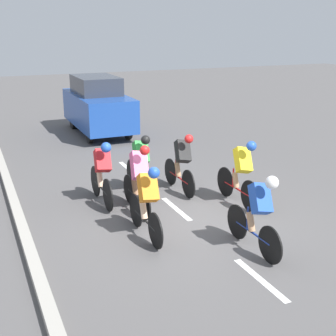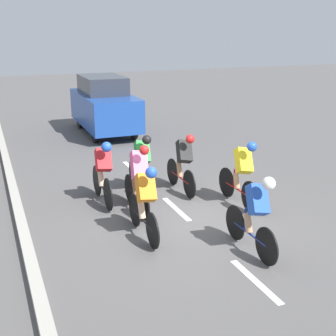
{
  "view_description": "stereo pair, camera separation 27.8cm",
  "coord_description": "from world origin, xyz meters",
  "px_view_note": "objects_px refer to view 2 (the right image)",
  "views": [
    {
      "loc": [
        3.91,
        8.06,
        3.83
      ],
      "look_at": [
        0.19,
        -0.51,
        0.95
      ],
      "focal_mm": 50.0,
      "sensor_mm": 36.0,
      "label": 1
    },
    {
      "loc": [
        3.65,
        8.16,
        3.83
      ],
      "look_at": [
        0.19,
        -0.51,
        0.95
      ],
      "focal_mm": 50.0,
      "sensor_mm": 36.0,
      "label": 2
    }
  ],
  "objects_px": {
    "cyclist_blue": "(256,211)",
    "support_car": "(104,105)",
    "cyclist_red": "(103,171)",
    "cyclist_black": "(183,162)",
    "cyclist_pink": "(138,176)",
    "cyclist_green": "(142,163)",
    "cyclist_yellow": "(242,172)",
    "cyclist_orange": "(145,200)"
  },
  "relations": [
    {
      "from": "cyclist_blue",
      "to": "support_car",
      "type": "height_order",
      "value": "support_car"
    },
    {
      "from": "cyclist_red",
      "to": "cyclist_black",
      "type": "height_order",
      "value": "cyclist_red"
    },
    {
      "from": "cyclist_pink",
      "to": "cyclist_green",
      "type": "height_order",
      "value": "cyclist_pink"
    },
    {
      "from": "cyclist_red",
      "to": "cyclist_black",
      "type": "xyz_separation_m",
      "value": [
        -1.93,
        -0.04,
        -0.01
      ]
    },
    {
      "from": "cyclist_red",
      "to": "support_car",
      "type": "xyz_separation_m",
      "value": [
        -1.79,
        -6.86,
        0.27
      ]
    },
    {
      "from": "cyclist_green",
      "to": "support_car",
      "type": "height_order",
      "value": "support_car"
    },
    {
      "from": "cyclist_green",
      "to": "cyclist_blue",
      "type": "bearing_deg",
      "value": 103.31
    },
    {
      "from": "cyclist_red",
      "to": "cyclist_blue",
      "type": "xyz_separation_m",
      "value": [
        -1.84,
        3.27,
        0.01
      ]
    },
    {
      "from": "cyclist_green",
      "to": "cyclist_yellow",
      "type": "xyz_separation_m",
      "value": [
        -1.77,
        1.53,
        0.02
      ]
    },
    {
      "from": "support_car",
      "to": "cyclist_yellow",
      "type": "bearing_deg",
      "value": 96.88
    },
    {
      "from": "cyclist_pink",
      "to": "cyclist_blue",
      "type": "height_order",
      "value": "cyclist_pink"
    },
    {
      "from": "cyclist_red",
      "to": "cyclist_black",
      "type": "relative_size",
      "value": 1.02
    },
    {
      "from": "cyclist_orange",
      "to": "support_car",
      "type": "height_order",
      "value": "support_car"
    },
    {
      "from": "cyclist_orange",
      "to": "cyclist_green",
      "type": "bearing_deg",
      "value": -107.14
    },
    {
      "from": "cyclist_blue",
      "to": "cyclist_orange",
      "type": "height_order",
      "value": "cyclist_blue"
    },
    {
      "from": "cyclist_blue",
      "to": "cyclist_yellow",
      "type": "height_order",
      "value": "cyclist_yellow"
    },
    {
      "from": "cyclist_red",
      "to": "cyclist_green",
      "type": "relative_size",
      "value": 1.04
    },
    {
      "from": "cyclist_pink",
      "to": "support_car",
      "type": "height_order",
      "value": "support_car"
    },
    {
      "from": "cyclist_green",
      "to": "support_car",
      "type": "xyz_separation_m",
      "value": [
        -0.8,
        -6.55,
        0.28
      ]
    },
    {
      "from": "cyclist_red",
      "to": "cyclist_blue",
      "type": "relative_size",
      "value": 1.02
    },
    {
      "from": "cyclist_pink",
      "to": "support_car",
      "type": "bearing_deg",
      "value": -99.11
    },
    {
      "from": "cyclist_black",
      "to": "cyclist_yellow",
      "type": "distance_m",
      "value": 1.52
    },
    {
      "from": "cyclist_pink",
      "to": "cyclist_orange",
      "type": "height_order",
      "value": "cyclist_pink"
    },
    {
      "from": "cyclist_yellow",
      "to": "support_car",
      "type": "height_order",
      "value": "support_car"
    },
    {
      "from": "cyclist_red",
      "to": "cyclist_orange",
      "type": "xyz_separation_m",
      "value": [
        -0.28,
        2.0,
        -0.0
      ]
    },
    {
      "from": "cyclist_green",
      "to": "cyclist_orange",
      "type": "height_order",
      "value": "cyclist_green"
    },
    {
      "from": "support_car",
      "to": "cyclist_blue",
      "type": "bearing_deg",
      "value": 90.28
    },
    {
      "from": "cyclist_orange",
      "to": "cyclist_blue",
      "type": "bearing_deg",
      "value": 140.88
    },
    {
      "from": "cyclist_orange",
      "to": "support_car",
      "type": "relative_size",
      "value": 0.42
    },
    {
      "from": "cyclist_red",
      "to": "cyclist_green",
      "type": "bearing_deg",
      "value": -162.66
    },
    {
      "from": "cyclist_pink",
      "to": "cyclist_red",
      "type": "xyz_separation_m",
      "value": [
        0.57,
        -0.73,
        -0.03
      ]
    },
    {
      "from": "cyclist_orange",
      "to": "support_car",
      "type": "bearing_deg",
      "value": -99.67
    },
    {
      "from": "cyclist_orange",
      "to": "support_car",
      "type": "xyz_separation_m",
      "value": [
        -1.51,
        -8.86,
        0.28
      ]
    },
    {
      "from": "cyclist_black",
      "to": "cyclist_orange",
      "type": "bearing_deg",
      "value": 51.05
    },
    {
      "from": "cyclist_red",
      "to": "cyclist_orange",
      "type": "relative_size",
      "value": 1.01
    },
    {
      "from": "cyclist_green",
      "to": "cyclist_orange",
      "type": "bearing_deg",
      "value": 72.86
    },
    {
      "from": "cyclist_green",
      "to": "cyclist_orange",
      "type": "relative_size",
      "value": 0.97
    },
    {
      "from": "cyclist_pink",
      "to": "cyclist_black",
      "type": "xyz_separation_m",
      "value": [
        -1.36,
        -0.77,
        -0.04
      ]
    },
    {
      "from": "cyclist_red",
      "to": "cyclist_yellow",
      "type": "xyz_separation_m",
      "value": [
        -2.77,
        1.22,
        0.02
      ]
    },
    {
      "from": "cyclist_green",
      "to": "cyclist_yellow",
      "type": "relative_size",
      "value": 0.96
    },
    {
      "from": "cyclist_orange",
      "to": "cyclist_yellow",
      "type": "bearing_deg",
      "value": -162.66
    },
    {
      "from": "cyclist_black",
      "to": "cyclist_orange",
      "type": "height_order",
      "value": "cyclist_orange"
    }
  ]
}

